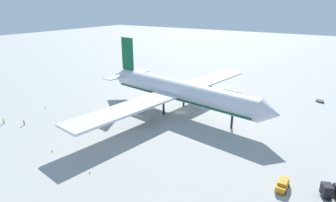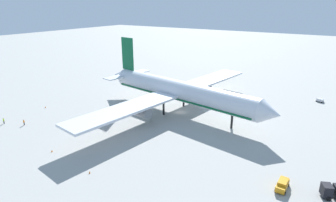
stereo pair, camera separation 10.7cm
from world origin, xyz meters
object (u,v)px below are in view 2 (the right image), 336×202
(baggage_cart_0, at_px, (320,100))
(baggage_cart_2, at_px, (120,76))
(traffic_cone_2, at_px, (90,172))
(traffic_cone_4, at_px, (52,151))
(service_van, at_px, (283,184))
(traffic_cone_3, at_px, (143,82))
(ground_worker_1, at_px, (24,122))
(ground_worker_0, at_px, (4,121))
(traffic_cone_0, at_px, (45,107))
(airliner, at_px, (178,91))

(baggage_cart_0, xyz_separation_m, baggage_cart_2, (-89.25, -13.35, 0.14))
(traffic_cone_2, xyz_separation_m, traffic_cone_4, (-15.26, 1.38, 0.00))
(service_van, xyz_separation_m, baggage_cart_0, (0.12, 63.60, -0.34))
(traffic_cone_3, bearing_deg, traffic_cone_2, -61.16)
(service_van, bearing_deg, ground_worker_1, -172.11)
(baggage_cart_0, xyz_separation_m, traffic_cone_4, (-52.31, -79.64, -0.42))
(ground_worker_0, bearing_deg, traffic_cone_2, -5.72)
(service_van, distance_m, traffic_cone_2, 40.84)
(ground_worker_1, height_order, traffic_cone_0, ground_worker_1)
(traffic_cone_4, bearing_deg, traffic_cone_3, 108.02)
(traffic_cone_0, bearing_deg, traffic_cone_3, 79.23)
(baggage_cart_0, bearing_deg, ground_worker_0, -136.32)
(traffic_cone_0, xyz_separation_m, traffic_cone_3, (8.70, 45.72, 0.00))
(baggage_cart_2, height_order, ground_worker_1, ground_worker_1)
(airliner, distance_m, service_van, 48.02)
(ground_worker_1, height_order, traffic_cone_2, ground_worker_1)
(baggage_cart_0, height_order, ground_worker_0, ground_worker_0)
(baggage_cart_0, distance_m, baggage_cart_2, 90.24)
(traffic_cone_3, bearing_deg, airliner, -34.69)
(ground_worker_0, xyz_separation_m, traffic_cone_2, (43.24, -4.33, -0.64))
(service_van, bearing_deg, traffic_cone_2, -154.76)
(ground_worker_0, height_order, traffic_cone_4, ground_worker_0)
(traffic_cone_2, height_order, traffic_cone_4, same)
(service_van, distance_m, baggage_cart_2, 102.32)
(airliner, bearing_deg, traffic_cone_2, -85.67)
(baggage_cart_2, relative_size, traffic_cone_0, 5.68)
(traffic_cone_4, bearing_deg, traffic_cone_0, 147.88)
(baggage_cart_0, bearing_deg, traffic_cone_3, -168.18)
(baggage_cart_0, bearing_deg, traffic_cone_4, -123.30)
(service_van, xyz_separation_m, traffic_cone_2, (-36.94, -17.42, -0.76))
(airliner, xyz_separation_m, ground_worker_1, (-33.70, -35.73, -6.57))
(traffic_cone_2, relative_size, traffic_cone_4, 1.00)
(ground_worker_0, distance_m, ground_worker_1, 6.90)
(traffic_cone_2, bearing_deg, ground_worker_1, 169.01)
(service_van, relative_size, traffic_cone_4, 8.46)
(traffic_cone_4, bearing_deg, ground_worker_0, 173.98)
(airliner, bearing_deg, service_van, -32.38)
(airliner, bearing_deg, baggage_cart_2, 153.16)
(baggage_cart_0, xyz_separation_m, ground_worker_0, (-80.30, -76.68, 0.22))
(airliner, height_order, traffic_cone_0, airliner)
(traffic_cone_0, relative_size, traffic_cone_2, 1.00)
(ground_worker_0, relative_size, traffic_cone_4, 3.26)
(airliner, distance_m, baggage_cart_0, 55.89)
(traffic_cone_4, bearing_deg, baggage_cart_0, 56.70)
(traffic_cone_2, bearing_deg, traffic_cone_4, 174.82)
(service_van, bearing_deg, ground_worker_0, -170.73)
(ground_worker_1, bearing_deg, airliner, 46.67)
(traffic_cone_2, bearing_deg, baggage_cart_0, 65.42)
(baggage_cart_2, distance_m, traffic_cone_2, 85.46)
(ground_worker_0, distance_m, traffic_cone_4, 28.15)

